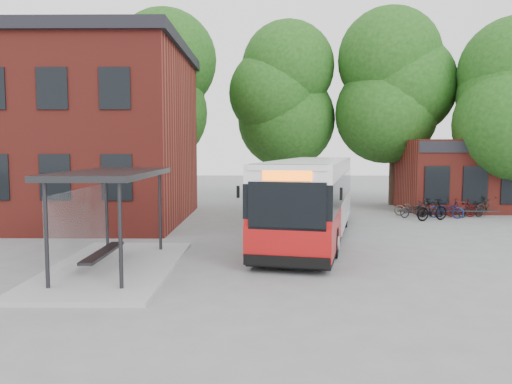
{
  "coord_description": "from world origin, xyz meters",
  "views": [
    {
      "loc": [
        -0.18,
        -15.2,
        3.51
      ],
      "look_at": [
        -0.39,
        2.11,
        2.0
      ],
      "focal_mm": 35.0,
      "sensor_mm": 36.0,
      "label": 1
    }
  ],
  "objects_px": {
    "bicycle_4": "(446,209)",
    "bicycle_3": "(429,208)",
    "bicycle_1": "(432,210)",
    "bicycle_5": "(461,208)",
    "city_bus": "(312,199)",
    "bicycle_7": "(488,206)",
    "bicycle_2": "(414,210)",
    "bicycle_0": "(411,208)",
    "bicycle_6": "(471,210)",
    "bus_shelter": "(112,220)"
  },
  "relations": [
    {
      "from": "bicycle_0",
      "to": "bicycle_6",
      "type": "distance_m",
      "value": 2.95
    },
    {
      "from": "bicycle_7",
      "to": "bicycle_6",
      "type": "bearing_deg",
      "value": 95.47
    },
    {
      "from": "bicycle_4",
      "to": "bicycle_5",
      "type": "bearing_deg",
      "value": -48.16
    },
    {
      "from": "bicycle_3",
      "to": "bicycle_7",
      "type": "height_order",
      "value": "bicycle_7"
    },
    {
      "from": "bicycle_4",
      "to": "bicycle_5",
      "type": "distance_m",
      "value": 1.02
    },
    {
      "from": "bicycle_1",
      "to": "bicycle_4",
      "type": "xyz_separation_m",
      "value": [
        1.0,
        0.91,
        -0.09
      ]
    },
    {
      "from": "bicycle_5",
      "to": "bicycle_7",
      "type": "distance_m",
      "value": 1.75
    },
    {
      "from": "bicycle_4",
      "to": "bicycle_6",
      "type": "bearing_deg",
      "value": -60.59
    },
    {
      "from": "city_bus",
      "to": "bicycle_7",
      "type": "height_order",
      "value": "city_bus"
    },
    {
      "from": "bicycle_1",
      "to": "bicycle_5",
      "type": "xyz_separation_m",
      "value": [
        1.93,
        1.34,
        -0.06
      ]
    },
    {
      "from": "bicycle_6",
      "to": "bicycle_5",
      "type": "bearing_deg",
      "value": 58.28
    },
    {
      "from": "city_bus",
      "to": "bicycle_2",
      "type": "relative_size",
      "value": 7.87
    },
    {
      "from": "bicycle_2",
      "to": "bicycle_6",
      "type": "height_order",
      "value": "bicycle_2"
    },
    {
      "from": "bicycle_3",
      "to": "bicycle_2",
      "type": "bearing_deg",
      "value": 119.62
    },
    {
      "from": "bicycle_0",
      "to": "bicycle_5",
      "type": "distance_m",
      "value": 2.49
    },
    {
      "from": "city_bus",
      "to": "bicycle_5",
      "type": "distance_m",
      "value": 10.34
    },
    {
      "from": "bicycle_4",
      "to": "bicycle_6",
      "type": "distance_m",
      "value": 1.42
    },
    {
      "from": "bicycle_3",
      "to": "bicycle_6",
      "type": "relative_size",
      "value": 0.97
    },
    {
      "from": "city_bus",
      "to": "bicycle_7",
      "type": "bearing_deg",
      "value": 46.18
    },
    {
      "from": "bicycle_4",
      "to": "bicycle_6",
      "type": "relative_size",
      "value": 1.12
    },
    {
      "from": "bicycle_1",
      "to": "bicycle_7",
      "type": "relative_size",
      "value": 1.05
    },
    {
      "from": "bicycle_0",
      "to": "bicycle_6",
      "type": "height_order",
      "value": "bicycle_0"
    },
    {
      "from": "bicycle_1",
      "to": "bicycle_3",
      "type": "relative_size",
      "value": 1.21
    },
    {
      "from": "bicycle_4",
      "to": "bicycle_7",
      "type": "xyz_separation_m",
      "value": [
        2.58,
        1.01,
        0.07
      ]
    },
    {
      "from": "city_bus",
      "to": "bicycle_5",
      "type": "height_order",
      "value": "city_bus"
    },
    {
      "from": "bicycle_4",
      "to": "bicycle_5",
      "type": "xyz_separation_m",
      "value": [
        0.93,
        0.43,
        0.03
      ]
    },
    {
      "from": "bicycle_0",
      "to": "bicycle_4",
      "type": "relative_size",
      "value": 0.97
    },
    {
      "from": "bicycle_7",
      "to": "bicycle_0",
      "type": "bearing_deg",
      "value": 68.29
    },
    {
      "from": "bus_shelter",
      "to": "bicycle_1",
      "type": "distance_m",
      "value": 16.13
    },
    {
      "from": "bicycle_3",
      "to": "bicycle_6",
      "type": "height_order",
      "value": "bicycle_3"
    },
    {
      "from": "bus_shelter",
      "to": "city_bus",
      "type": "xyz_separation_m",
      "value": [
        6.26,
        5.24,
        0.09
      ]
    },
    {
      "from": "bicycle_3",
      "to": "bicycle_5",
      "type": "relative_size",
      "value": 0.93
    },
    {
      "from": "bicycle_1",
      "to": "bicycle_7",
      "type": "bearing_deg",
      "value": -83.71
    },
    {
      "from": "bicycle_1",
      "to": "bicycle_4",
      "type": "height_order",
      "value": "bicycle_1"
    },
    {
      "from": "bicycle_5",
      "to": "bicycle_0",
      "type": "bearing_deg",
      "value": 84.04
    },
    {
      "from": "bicycle_0",
      "to": "bicycle_2",
      "type": "xyz_separation_m",
      "value": [
        -0.03,
        -0.58,
        -0.03
      ]
    },
    {
      "from": "bicycle_0",
      "to": "bicycle_4",
      "type": "height_order",
      "value": "bicycle_4"
    },
    {
      "from": "bicycle_3",
      "to": "bicycle_7",
      "type": "distance_m",
      "value": 3.32
    },
    {
      "from": "bicycle_1",
      "to": "bicycle_2",
      "type": "bearing_deg",
      "value": 5.39
    },
    {
      "from": "bicycle_4",
      "to": "bicycle_3",
      "type": "bearing_deg",
      "value": 75.98
    },
    {
      "from": "bicycle_1",
      "to": "bicycle_6",
      "type": "relative_size",
      "value": 1.18
    },
    {
      "from": "bicycle_7",
      "to": "bicycle_4",
      "type": "bearing_deg",
      "value": 86.41
    },
    {
      "from": "city_bus",
      "to": "bicycle_1",
      "type": "xyz_separation_m",
      "value": [
        6.35,
        4.77,
        -0.99
      ]
    },
    {
      "from": "bicycle_0",
      "to": "bicycle_2",
      "type": "relative_size",
      "value": 1.08
    },
    {
      "from": "city_bus",
      "to": "bicycle_3",
      "type": "bearing_deg",
      "value": 54.66
    },
    {
      "from": "bicycle_4",
      "to": "bicycle_0",
      "type": "bearing_deg",
      "value": 80.08
    },
    {
      "from": "bicycle_3",
      "to": "bicycle_1",
      "type": "bearing_deg",
      "value": -177.53
    },
    {
      "from": "bicycle_2",
      "to": "bicycle_0",
      "type": "bearing_deg",
      "value": -19.01
    },
    {
      "from": "bicycle_5",
      "to": "bicycle_7",
      "type": "height_order",
      "value": "bicycle_7"
    },
    {
      "from": "bicycle_5",
      "to": "bicycle_6",
      "type": "relative_size",
      "value": 1.04
    }
  ]
}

